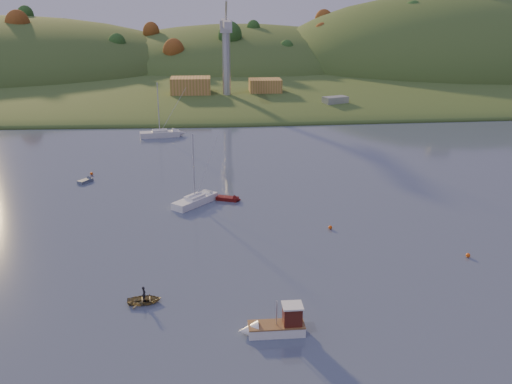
{
  "coord_description": "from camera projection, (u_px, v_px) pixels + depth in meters",
  "views": [
    {
      "loc": [
        -2.58,
        -38.04,
        27.83
      ],
      "look_at": [
        3.46,
        37.43,
        2.15
      ],
      "focal_mm": 40.0,
      "sensor_mm": 36.0,
      "label": 1
    }
  ],
  "objects": [
    {
      "name": "wharf",
      "position": [
        238.0,
        99.0,
        160.2
      ],
      "size": [
        42.0,
        16.0,
        2.4
      ],
      "primitive_type": "cube",
      "color": "slate",
      "rests_on": "ground"
    },
    {
      "name": "hill_center",
      "position": [
        239.0,
        68.0,
        244.04
      ],
      "size": [
        140.0,
        120.0,
        36.0
      ],
      "primitive_type": "ellipsoid",
      "color": "#32481C",
      "rests_on": "ground"
    },
    {
      "name": "buoy_0",
      "position": [
        468.0,
        255.0,
        64.64
      ],
      "size": [
        0.5,
        0.5,
        0.5
      ],
      "primitive_type": "sphere",
      "color": "#E24E0B",
      "rests_on": "ground"
    },
    {
      "name": "shed_west",
      "position": [
        191.0,
        86.0,
        159.01
      ],
      "size": [
        11.0,
        8.0,
        4.8
      ],
      "primitive_type": "cube",
      "color": "olive",
      "rests_on": "wharf"
    },
    {
      "name": "ground",
      "position": [
        250.0,
        370.0,
        45.04
      ],
      "size": [
        500.0,
        500.0,
        0.0
      ],
      "primitive_type": "plane",
      "color": "#354456",
      "rests_on": "ground"
    },
    {
      "name": "sailboat_far",
      "position": [
        160.0,
        133.0,
        121.09
      ],
      "size": [
        8.6,
        3.81,
        11.52
      ],
      "rotation": [
        0.0,
        0.0,
        0.16
      ],
      "color": "silver",
      "rests_on": "ground"
    },
    {
      "name": "sailboat_near",
      "position": [
        195.0,
        200.0,
        81.18
      ],
      "size": [
        6.56,
        7.05,
        10.3
      ],
      "rotation": [
        0.0,
        0.0,
        0.85
      ],
      "color": "white",
      "rests_on": "ground"
    },
    {
      "name": "hillside_trees",
      "position": [
        217.0,
        75.0,
        219.68
      ],
      "size": [
        280.0,
        50.0,
        32.0
      ],
      "primitive_type": null,
      "color": "#1D3F16",
      "rests_on": "ground"
    },
    {
      "name": "buoy_1",
      "position": [
        330.0,
        227.0,
        72.56
      ],
      "size": [
        0.5,
        0.5,
        0.5
      ],
      "primitive_type": "sphere",
      "color": "#E24E0B",
      "rests_on": "ground"
    },
    {
      "name": "far_shore",
      "position": [
        215.0,
        63.0,
        262.16
      ],
      "size": [
        620.0,
        220.0,
        1.5
      ],
      "primitive_type": "cube",
      "color": "#32481C",
      "rests_on": "ground"
    },
    {
      "name": "buoy_3",
      "position": [
        91.0,
        174.0,
        94.96
      ],
      "size": [
        0.5,
        0.5,
        0.5
      ],
      "primitive_type": "sphere",
      "color": "#E24E0B",
      "rests_on": "ground"
    },
    {
      "name": "dock_crane",
      "position": [
        226.0,
        41.0,
        151.44
      ],
      "size": [
        3.2,
        28.0,
        20.3
      ],
      "color": "#B7B7BC",
      "rests_on": "wharf"
    },
    {
      "name": "shore_slope",
      "position": [
        217.0,
        82.0,
        200.8
      ],
      "size": [
        640.0,
        150.0,
        7.0
      ],
      "primitive_type": "ellipsoid",
      "color": "#32481C",
      "rests_on": "ground"
    },
    {
      "name": "canoe",
      "position": [
        144.0,
        300.0,
        54.9
      ],
      "size": [
        3.47,
        2.64,
        0.67
      ],
      "primitive_type": "imported",
      "rotation": [
        0.0,
        0.0,
        1.67
      ],
      "color": "#8E7D4E",
      "rests_on": "ground"
    },
    {
      "name": "red_tender",
      "position": [
        232.0,
        199.0,
        82.82
      ],
      "size": [
        3.92,
        2.54,
        1.27
      ],
      "rotation": [
        0.0,
        0.0,
        -0.38
      ],
      "color": "#550D0C",
      "rests_on": "ground"
    },
    {
      "name": "fishing_boat",
      "position": [
        272.0,
        326.0,
        49.67
      ],
      "size": [
        5.82,
        1.89,
        3.7
      ],
      "rotation": [
        0.0,
        0.0,
        3.15
      ],
      "color": "white",
      "rests_on": "ground"
    },
    {
      "name": "shed_east",
      "position": [
        265.0,
        86.0,
        161.67
      ],
      "size": [
        9.0,
        7.0,
        4.0
      ],
      "primitive_type": "cube",
      "color": "olive",
      "rests_on": "wharf"
    },
    {
      "name": "paddler",
      "position": [
        144.0,
        296.0,
        54.77
      ],
      "size": [
        0.41,
        0.58,
        1.51
      ],
      "primitive_type": "imported",
      "rotation": [
        0.0,
        0.0,
        1.67
      ],
      "color": "black",
      "rests_on": "ground"
    },
    {
      "name": "work_vessel",
      "position": [
        335.0,
        106.0,
        148.81
      ],
      "size": [
        15.67,
        10.26,
        3.8
      ],
      "rotation": [
        0.0,
        0.0,
        0.37
      ],
      "color": "slate",
      "rests_on": "ground"
    },
    {
      "name": "grey_dinghy",
      "position": [
        88.0,
        180.0,
        91.67
      ],
      "size": [
        2.56,
        3.11,
        1.12
      ],
      "rotation": [
        0.0,
        0.0,
        0.99
      ],
      "color": "slate",
      "rests_on": "ground"
    },
    {
      "name": "hill_right",
      "position": [
        445.0,
        70.0,
        236.3
      ],
      "size": [
        150.0,
        130.0,
        60.0
      ],
      "primitive_type": "ellipsoid",
      "color": "#32481C",
      "rests_on": "ground"
    }
  ]
}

